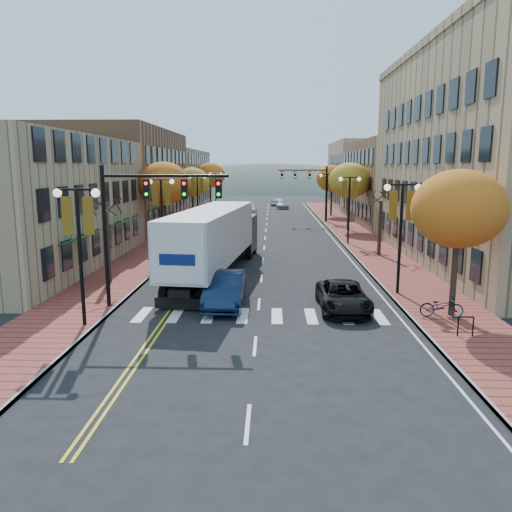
# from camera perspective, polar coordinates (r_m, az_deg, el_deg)

# --- Properties ---
(ground) EXTENTS (200.00, 200.00, 0.00)m
(ground) POSITION_cam_1_polar(r_m,az_deg,el_deg) (21.75, 0.07, -8.40)
(ground) COLOR black
(ground) RESTS_ON ground
(sidewalk_left) EXTENTS (4.00, 85.00, 0.15)m
(sidewalk_left) POSITION_cam_1_polar(r_m,az_deg,el_deg) (54.40, -8.41, 2.84)
(sidewalk_left) COLOR brown
(sidewalk_left) RESTS_ON ground
(sidewalk_right) EXTENTS (4.00, 85.00, 0.15)m
(sidewalk_right) POSITION_cam_1_polar(r_m,az_deg,el_deg) (54.19, 10.69, 2.74)
(sidewalk_right) COLOR brown
(sidewalk_right) RESTS_ON ground
(building_left_near) EXTENTS (12.00, 22.00, 9.00)m
(building_left_near) POSITION_cam_1_polar(r_m,az_deg,el_deg) (38.02, -25.95, 5.50)
(building_left_near) COLOR #9E8966
(building_left_near) RESTS_ON ground
(building_left_mid) EXTENTS (12.00, 24.00, 11.00)m
(building_left_mid) POSITION_cam_1_polar(r_m,az_deg,el_deg) (59.30, -15.66, 8.43)
(building_left_mid) COLOR brown
(building_left_mid) RESTS_ON ground
(building_left_far) EXTENTS (12.00, 26.00, 9.50)m
(building_left_far) POSITION_cam_1_polar(r_m,az_deg,el_deg) (83.51, -10.50, 8.52)
(building_left_far) COLOR #9E8966
(building_left_far) RESTS_ON ground
(building_right_mid) EXTENTS (15.00, 24.00, 10.00)m
(building_right_mid) POSITION_cam_1_polar(r_m,az_deg,el_deg) (65.13, 17.91, 8.00)
(building_right_mid) COLOR brown
(building_right_mid) RESTS_ON ground
(building_right_far) EXTENTS (15.00, 20.00, 11.00)m
(building_right_far) POSITION_cam_1_polar(r_m,az_deg,el_deg) (86.48, 13.90, 8.95)
(building_right_far) COLOR #9E8966
(building_right_far) RESTS_ON ground
(tree_left_a) EXTENTS (0.28, 0.28, 4.20)m
(tree_left_a) POSITION_cam_1_polar(r_m,az_deg,el_deg) (30.54, -16.59, 0.94)
(tree_left_a) COLOR #382619
(tree_left_a) RESTS_ON sidewalk_left
(tree_left_b) EXTENTS (4.48, 4.48, 7.21)m
(tree_left_b) POSITION_cam_1_polar(r_m,az_deg,el_deg) (45.65, -10.48, 8.15)
(tree_left_b) COLOR #382619
(tree_left_b) RESTS_ON sidewalk_left
(tree_left_c) EXTENTS (4.16, 4.16, 6.69)m
(tree_left_c) POSITION_cam_1_polar(r_m,az_deg,el_deg) (61.39, -7.30, 8.35)
(tree_left_c) COLOR #382619
(tree_left_c) RESTS_ON sidewalk_left
(tree_left_d) EXTENTS (4.61, 4.61, 7.42)m
(tree_left_d) POSITION_cam_1_polar(r_m,az_deg,el_deg) (79.20, -5.25, 9.18)
(tree_left_d) COLOR #382619
(tree_left_d) RESTS_ON sidewalk_left
(tree_right_a) EXTENTS (4.16, 4.16, 6.69)m
(tree_right_a) POSITION_cam_1_polar(r_m,az_deg,el_deg) (24.18, 22.15, 4.99)
(tree_right_a) COLOR #382619
(tree_right_a) RESTS_ON sidewalk_right
(tree_right_b) EXTENTS (0.28, 0.28, 4.20)m
(tree_right_b) POSITION_cam_1_polar(r_m,az_deg,el_deg) (39.78, 13.96, 3.13)
(tree_right_b) COLOR #382619
(tree_right_b) RESTS_ON sidewalk_right
(tree_right_c) EXTENTS (4.48, 4.48, 7.21)m
(tree_right_c) POSITION_cam_1_polar(r_m,az_deg,el_deg) (55.26, 10.64, 8.47)
(tree_right_c) COLOR #382619
(tree_right_c) RESTS_ON sidewalk_right
(tree_right_d) EXTENTS (4.35, 4.35, 7.00)m
(tree_right_d) POSITION_cam_1_polar(r_m,az_deg,el_deg) (71.12, 8.66, 8.75)
(tree_right_d) COLOR #382619
(tree_right_d) RESTS_ON sidewalk_right
(lamp_left_a) EXTENTS (1.96, 0.36, 6.05)m
(lamp_left_a) POSITION_cam_1_polar(r_m,az_deg,el_deg) (22.30, -19.60, 2.80)
(lamp_left_a) COLOR black
(lamp_left_a) RESTS_ON ground
(lamp_left_b) EXTENTS (1.96, 0.36, 6.05)m
(lamp_left_b) POSITION_cam_1_polar(r_m,az_deg,el_deg) (37.58, -10.75, 5.99)
(lamp_left_b) COLOR black
(lamp_left_b) RESTS_ON ground
(lamp_left_c) EXTENTS (1.96, 0.36, 6.05)m
(lamp_left_c) POSITION_cam_1_polar(r_m,az_deg,el_deg) (55.27, -6.71, 7.38)
(lamp_left_c) COLOR black
(lamp_left_c) RESTS_ON ground
(lamp_left_d) EXTENTS (1.96, 0.36, 6.05)m
(lamp_left_d) POSITION_cam_1_polar(r_m,az_deg,el_deg) (73.10, -4.63, 8.09)
(lamp_left_d) COLOR black
(lamp_left_d) RESTS_ON ground
(lamp_right_a) EXTENTS (1.96, 0.36, 6.05)m
(lamp_right_a) POSITION_cam_1_polar(r_m,az_deg,el_deg) (27.60, 16.26, 4.30)
(lamp_right_a) COLOR black
(lamp_right_a) RESTS_ON ground
(lamp_right_b) EXTENTS (1.96, 0.36, 6.05)m
(lamp_right_b) POSITION_cam_1_polar(r_m,az_deg,el_deg) (45.21, 10.62, 6.67)
(lamp_right_b) COLOR black
(lamp_right_b) RESTS_ON ground
(lamp_right_c) EXTENTS (1.96, 0.36, 6.05)m
(lamp_right_c) POSITION_cam_1_polar(r_m,az_deg,el_deg) (63.03, 8.13, 7.69)
(lamp_right_c) COLOR black
(lamp_right_c) RESTS_ON ground
(traffic_mast_near) EXTENTS (6.10, 0.35, 7.00)m
(traffic_mast_near) POSITION_cam_1_polar(r_m,az_deg,el_deg) (24.46, -12.70, 5.23)
(traffic_mast_near) COLOR black
(traffic_mast_near) RESTS_ON ground
(traffic_mast_far) EXTENTS (6.10, 0.34, 7.00)m
(traffic_mast_far) POSITION_cam_1_polar(r_m,az_deg,el_deg) (62.82, 6.30, 8.29)
(traffic_mast_far) COLOR black
(traffic_mast_far) RESTS_ON ground
(semi_truck) EXTENTS (4.67, 17.70, 4.37)m
(semi_truck) POSITION_cam_1_polar(r_m,az_deg,el_deg) (31.87, -4.51, 2.26)
(semi_truck) COLOR black
(semi_truck) RESTS_ON ground
(navy_sedan) EXTENTS (1.86, 5.23, 1.72)m
(navy_sedan) POSITION_cam_1_polar(r_m,az_deg,el_deg) (25.13, -3.52, -3.81)
(navy_sedan) COLOR #0D1B35
(navy_sedan) RESTS_ON ground
(black_suv) EXTENTS (2.36, 5.02, 1.39)m
(black_suv) POSITION_cam_1_polar(r_m,az_deg,el_deg) (24.73, 9.92, -4.58)
(black_suv) COLOR black
(black_suv) RESTS_ON ground
(car_far_white) EXTENTS (2.02, 4.82, 1.63)m
(car_far_white) POSITION_cam_1_polar(r_m,az_deg,el_deg) (74.51, -0.72, 5.48)
(car_far_white) COLOR white
(car_far_white) RESTS_ON ground
(car_far_silver) EXTENTS (2.04, 4.97, 1.44)m
(car_far_silver) POSITION_cam_1_polar(r_m,az_deg,el_deg) (84.11, 3.03, 5.94)
(car_far_silver) COLOR #99979E
(car_far_silver) RESTS_ON ground
(car_far_oncoming) EXTENTS (1.89, 4.13, 1.31)m
(car_far_oncoming) POSITION_cam_1_polar(r_m,az_deg,el_deg) (90.63, 2.29, 6.21)
(car_far_oncoming) COLOR #AAABB2
(car_far_oncoming) RESTS_ON ground
(bicycle) EXTENTS (1.97, 0.85, 1.01)m
(bicycle) POSITION_cam_1_polar(r_m,az_deg,el_deg) (24.33, 20.44, -5.42)
(bicycle) COLOR gray
(bicycle) RESTS_ON sidewalk_right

